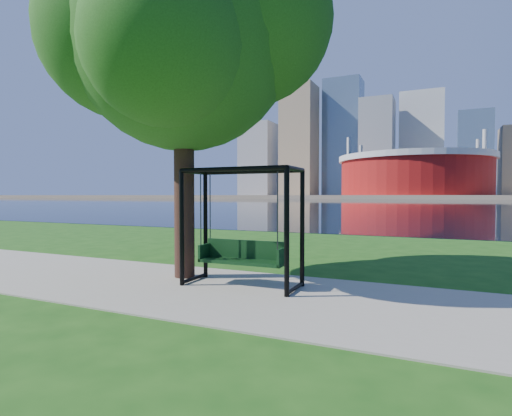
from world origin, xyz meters
The scene contains 8 objects.
ground centered at (0.00, 0.00, 0.00)m, with size 900.00×900.00×0.00m, color #1E5114.
path centered at (0.00, -0.50, 0.01)m, with size 120.00×4.00×0.03m, color #9E937F.
river centered at (0.00, 102.00, 0.01)m, with size 900.00×180.00×0.02m, color black.
far_bank centered at (0.00, 306.00, 1.00)m, with size 900.00×228.00×2.00m, color #937F60.
stadium centered at (-10.00, 235.00, 14.23)m, with size 83.00×83.00×32.00m.
skyline centered at (-4.27, 319.39, 35.89)m, with size 392.00×66.00×96.50m.
swing centered at (-0.60, 0.06, 1.21)m, with size 2.46×1.09×2.50m.
park_tree centered at (-2.29, 0.36, 5.67)m, with size 6.58×5.94×8.17m.
Camera 1 is at (3.16, -7.44, 1.94)m, focal length 28.00 mm.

